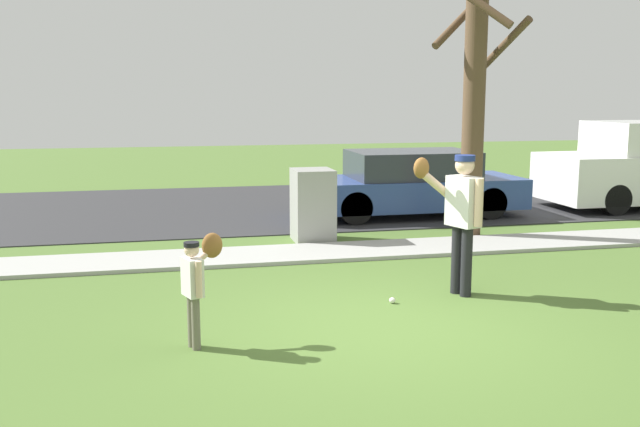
% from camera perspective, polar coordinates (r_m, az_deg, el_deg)
% --- Properties ---
extents(ground_plane, '(48.00, 48.00, 0.00)m').
position_cam_1_polar(ground_plane, '(11.12, -0.46, -3.43)').
color(ground_plane, '#4C6B2D').
extents(sidewalk_strip, '(36.00, 1.20, 0.06)m').
position_cam_1_polar(sidewalk_strip, '(11.20, -0.57, -3.16)').
color(sidewalk_strip, '#A3A39E').
rests_on(sidewalk_strip, ground).
extents(road_surface, '(36.00, 6.80, 0.02)m').
position_cam_1_polar(road_surface, '(16.05, -4.28, 0.63)').
color(road_surface, '#2D2D30').
rests_on(road_surface, ground).
extents(person_adult, '(0.84, 0.59, 1.76)m').
position_cam_1_polar(person_adult, '(8.96, 11.15, 0.38)').
color(person_adult, black).
rests_on(person_adult, ground).
extents(person_child, '(0.45, 0.53, 1.11)m').
position_cam_1_polar(person_child, '(7.17, -9.77, -4.93)').
color(person_child, '#6B6656').
rests_on(person_child, ground).
extents(baseball, '(0.07, 0.07, 0.07)m').
position_cam_1_polar(baseball, '(8.70, 5.80, -6.93)').
color(baseball, white).
rests_on(baseball, ground).
extents(utility_cabinet, '(0.67, 0.76, 1.23)m').
position_cam_1_polar(utility_cabinet, '(12.16, -0.58, 0.67)').
color(utility_cabinet, gray).
rests_on(utility_cabinet, ground).
extents(street_tree_near, '(1.85, 1.88, 5.02)m').
position_cam_1_polar(street_tree_near, '(12.67, 12.29, 10.15)').
color(street_tree_near, brown).
rests_on(street_tree_near, ground).
extents(parked_wagon_blue, '(4.50, 1.80, 1.33)m').
position_cam_1_polar(parked_wagon_blue, '(14.75, 7.29, 2.35)').
color(parked_wagon_blue, '#2D478C').
rests_on(parked_wagon_blue, road_surface).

